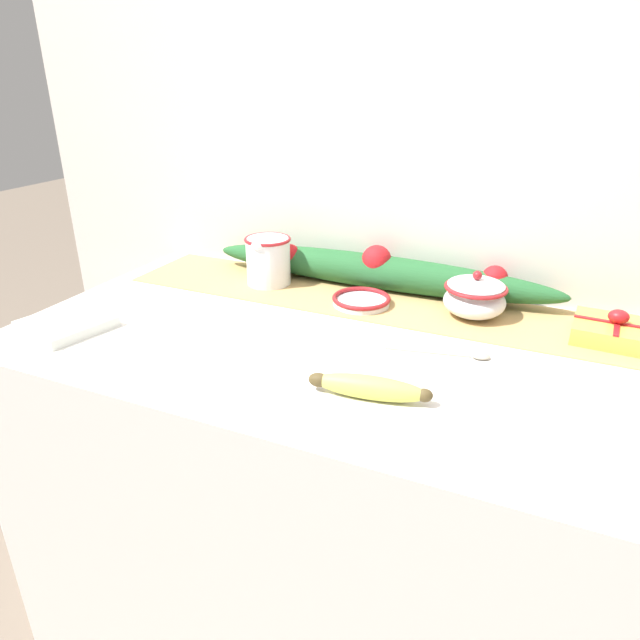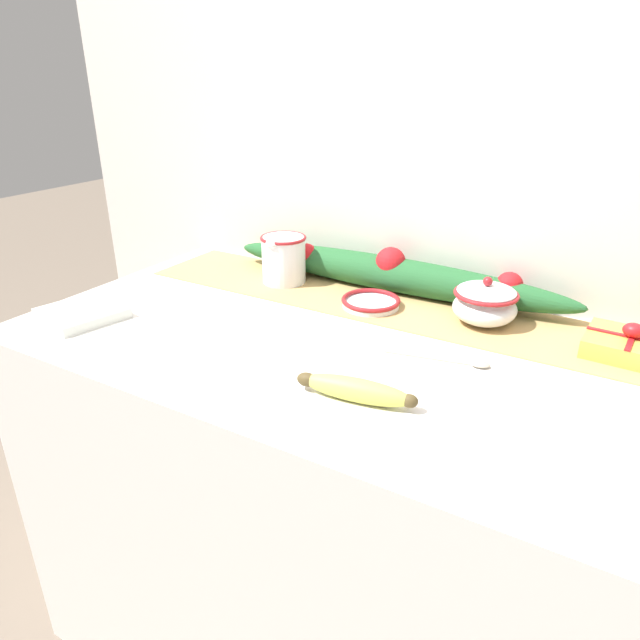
% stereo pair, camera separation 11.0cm
% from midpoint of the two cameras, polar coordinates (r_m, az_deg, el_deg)
% --- Properties ---
extents(ground_plane, '(12.00, 12.00, 0.00)m').
position_cam_midpoint_polar(ground_plane, '(1.73, 2.72, -29.40)').
color(ground_plane, '#7A6B5B').
extents(countertop, '(1.27, 0.71, 0.89)m').
position_cam_midpoint_polar(countertop, '(1.40, 3.09, -18.46)').
color(countertop, silver).
rests_on(countertop, ground_plane).
extents(back_wall, '(2.07, 0.04, 2.40)m').
position_cam_midpoint_polar(back_wall, '(1.39, 11.23, 15.89)').
color(back_wall, silver).
rests_on(back_wall, ground_plane).
extents(table_runner, '(1.17, 0.24, 0.00)m').
position_cam_midpoint_polar(table_runner, '(1.33, 7.94, 1.84)').
color(table_runner, tan).
rests_on(table_runner, countertop).
extents(cream_pitcher, '(0.11, 0.13, 0.12)m').
position_cam_midpoint_polar(cream_pitcher, '(1.42, -1.40, 6.23)').
color(cream_pitcher, white).
rests_on(cream_pitcher, countertop).
extents(sugar_bowl, '(0.13, 0.13, 0.10)m').
position_cam_midpoint_polar(sugar_bowl, '(1.25, 18.63, 1.54)').
color(sugar_bowl, white).
rests_on(sugar_bowl, countertop).
extents(small_dish, '(0.13, 0.13, 0.02)m').
position_cam_midpoint_polar(small_dish, '(1.29, 7.54, 1.74)').
color(small_dish, white).
rests_on(small_dish, countertop).
extents(banana, '(0.21, 0.07, 0.04)m').
position_cam_midpoint_polar(banana, '(0.93, 6.99, -7.03)').
color(banana, '#CCD156').
rests_on(banana, countertop).
extents(spoon, '(0.19, 0.05, 0.01)m').
position_cam_midpoint_polar(spoon, '(1.09, 17.61, -4.21)').
color(spoon, '#A89E89').
rests_on(spoon, countertop).
extents(napkin_stack, '(0.18, 0.18, 0.02)m').
position_cam_midpoint_polar(napkin_stack, '(1.31, -20.50, 0.60)').
color(napkin_stack, white).
rests_on(napkin_stack, countertop).
extents(gift_box, '(0.16, 0.14, 0.06)m').
position_cam_midpoint_polar(gift_box, '(1.23, 30.89, -2.27)').
color(gift_box, gold).
rests_on(gift_box, countertop).
extents(poinsettia_garland, '(0.88, 0.09, 0.11)m').
position_cam_midpoint_polar(poinsettia_garland, '(1.38, 9.47, 4.62)').
color(poinsettia_garland, '#235B2D').
rests_on(poinsettia_garland, countertop).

